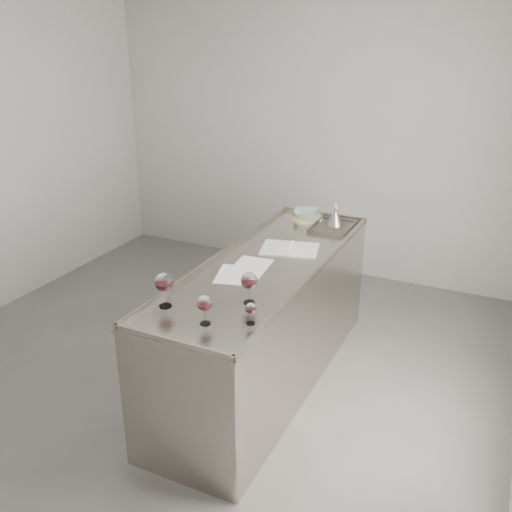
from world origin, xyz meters
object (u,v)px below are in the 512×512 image
at_px(ceramic_bowl, 307,214).
at_px(wine_funnel, 335,218).
at_px(wine_glass_right, 249,281).
at_px(wine_glass_small, 251,309).
at_px(wine_glass_left, 164,283).
at_px(notebook, 290,248).
at_px(counter, 266,323).
at_px(wine_glass_middle, 205,304).

relative_size(ceramic_bowl, wine_funnel, 1.16).
relative_size(wine_glass_right, wine_glass_small, 1.54).
relative_size(wine_glass_left, notebook, 0.46).
bearing_deg(wine_glass_left, counter, 71.95).
bearing_deg(counter, wine_glass_small, -71.35).
bearing_deg(wine_glass_right, wine_glass_middle, -107.40).
distance_m(wine_glass_middle, wine_funnel, 1.92).
relative_size(wine_glass_middle, wine_glass_right, 0.89).
height_order(wine_glass_left, wine_glass_small, wine_glass_left).
height_order(wine_glass_right, notebook, wine_glass_right).
bearing_deg(wine_glass_small, counter, 108.65).
distance_m(wine_glass_right, wine_funnel, 1.58).
distance_m(wine_glass_right, notebook, 0.93).
bearing_deg(ceramic_bowl, wine_glass_right, -81.27).
height_order(notebook, wine_funnel, wine_funnel).
bearing_deg(ceramic_bowl, wine_glass_left, -95.39).
xyz_separation_m(wine_glass_left, wine_glass_small, (0.55, 0.03, -0.06)).
distance_m(wine_glass_middle, notebook, 1.26).
xyz_separation_m(counter, wine_glass_right, (0.15, -0.59, 0.61)).
bearing_deg(wine_funnel, counter, -99.66).
bearing_deg(wine_glass_left, wine_funnel, 76.40).
height_order(notebook, ceramic_bowl, ceramic_bowl).
bearing_deg(wine_glass_left, notebook, 75.08).
relative_size(wine_glass_middle, ceramic_bowl, 0.75).
bearing_deg(wine_glass_middle, wine_glass_right, 72.60).
bearing_deg(wine_funnel, wine_glass_left, -103.60).
height_order(wine_glass_small, ceramic_bowl, wine_glass_small).
height_order(wine_glass_right, wine_funnel, wine_funnel).
distance_m(wine_glass_right, ceramic_bowl, 1.65).
bearing_deg(wine_funnel, ceramic_bowl, 168.25).
relative_size(wine_glass_left, wine_glass_middle, 1.23).
relative_size(wine_glass_middle, wine_glass_small, 1.37).
bearing_deg(notebook, wine_glass_right, -96.60).
bearing_deg(notebook, wine_glass_middle, -103.37).
relative_size(counter, notebook, 5.15).
xyz_separation_m(counter, wine_glass_left, (-0.28, -0.84, 0.62)).
relative_size(wine_glass_right, wine_funnel, 0.98).
xyz_separation_m(counter, ceramic_bowl, (-0.10, 1.04, 0.52)).
bearing_deg(counter, wine_glass_middle, -87.08).
xyz_separation_m(wine_glass_left, wine_funnel, (0.44, 1.83, -0.09)).
bearing_deg(ceramic_bowl, notebook, -79.37).
xyz_separation_m(counter, notebook, (0.04, 0.33, 0.47)).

